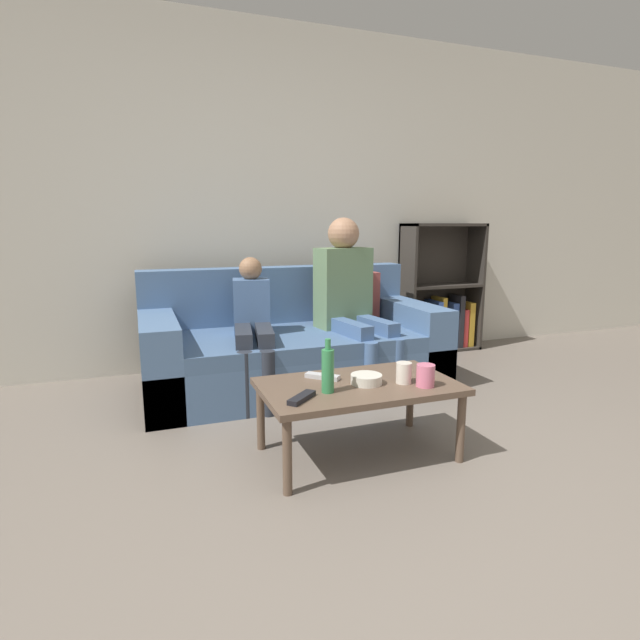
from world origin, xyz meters
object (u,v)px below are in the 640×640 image
Objects in this scene: couch at (293,348)px; bookshelf at (439,304)px; cup_far at (425,375)px; person_child at (253,321)px; cup_near at (404,373)px; snack_bowl at (366,379)px; tv_remote_1 at (322,376)px; tv_remote_0 at (302,398)px; coffee_table at (358,391)px; person_adult at (349,291)px; bottle at (328,370)px.

bookshelf reaches higher than couch.
couch reaches higher than cup_far.
person_child reaches higher than cup_near.
couch is at bearing 100.25° from cup_far.
snack_bowl is (-0.00, -1.19, 0.12)m from couch.
cup_far is (0.24, -1.32, 0.15)m from couch.
tv_remote_1 is 0.22m from snack_bowl.
cup_far is 0.60m from tv_remote_0.
bookshelf is at bearing 52.30° from cup_near.
snack_bowl reaches higher than tv_remote_0.
person_child is 1.09m from snack_bowl.
couch reaches higher than coffee_table.
person_child is 5.66× the size of tv_remote_0.
cup_far is at bearing -27.98° from snack_bowl.
coffee_table is at bearing -132.79° from bookshelf.
tv_remote_0 is at bearing -129.70° from person_adult.
bottle is at bearing -159.48° from coffee_table.
snack_bowl is at bearing -88.24° from tv_remote_1.
cup_near reaches higher than snack_bowl.
cup_near is 0.53m from tv_remote_0.
bookshelf is (1.52, 0.51, 0.14)m from couch.
couch is at bearing 80.04° from bottle.
tv_remote_1 is at bearing 101.19° from tv_remote_0.
coffee_table is 0.35m from tv_remote_0.
coffee_table is at bearing 69.22° from tv_remote_0.
bookshelf is 10.75× the size of cup_far.
tv_remote_1 is (-1.69, -1.55, -0.03)m from bookshelf.
bottle reaches higher than snack_bowl.
couch is 13.30× the size of snack_bowl.
person_adult is 11.11× the size of cup_far.
bottle reaches higher than cup_far.
tv_remote_1 is (-0.17, -1.04, 0.11)m from couch.
snack_bowl reaches higher than coffee_table.
person_adult is (0.42, 1.08, 0.33)m from coffee_table.
bottle reaches higher than tv_remote_0.
person_adult is 7.37× the size of tv_remote_1.
snack_bowl is (0.31, -1.04, -0.11)m from person_child.
tv_remote_0 is at bearing -173.70° from cup_near.
bottle is at bearing -167.06° from snack_bowl.
couch is 2.21× the size of person_child.
cup_far reaches higher than tv_remote_0.
tv_remote_0 is at bearing -82.27° from person_child.
cup_near is at bearing -127.70° from bookshelf.
couch is 19.92× the size of cup_near.
person_child reaches higher than bottle.
cup_far is 0.47m from bottle.
cup_near is at bearing -56.13° from person_child.
person_child is 9.01× the size of cup_near.
tv_remote_1 is 1.05× the size of snack_bowl.
snack_bowl is at bearing -31.35° from coffee_table.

